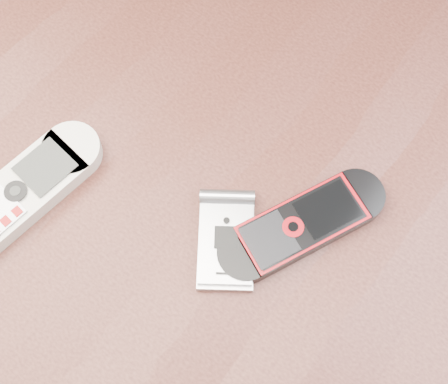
{
  "coord_description": "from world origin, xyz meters",
  "views": [
    {
      "loc": [
        0.14,
        -0.18,
        1.3
      ],
      "look_at": [
        0.01,
        0.0,
        0.76
      ],
      "focal_mm": 50.0,
      "sensor_mm": 36.0,
      "label": 1
    }
  ],
  "objects_px": {
    "motorola_razr": "(226,242)",
    "nokia_black_red": "(302,225)",
    "nokia_white": "(24,190)",
    "table": "(220,229)"
  },
  "relations": [
    {
      "from": "table",
      "to": "nokia_white",
      "type": "height_order",
      "value": "nokia_white"
    },
    {
      "from": "nokia_white",
      "to": "nokia_black_red",
      "type": "distance_m",
      "value": 0.26
    },
    {
      "from": "nokia_black_red",
      "to": "motorola_razr",
      "type": "relative_size",
      "value": 1.73
    },
    {
      "from": "motorola_razr",
      "to": "table",
      "type": "bearing_deg",
      "value": 97.91
    },
    {
      "from": "nokia_white",
      "to": "nokia_black_red",
      "type": "xyz_separation_m",
      "value": [
        0.23,
        0.13,
        -0.0
      ]
    },
    {
      "from": "motorola_razr",
      "to": "nokia_black_red",
      "type": "bearing_deg",
      "value": 15.09
    },
    {
      "from": "table",
      "to": "motorola_razr",
      "type": "xyz_separation_m",
      "value": [
        0.04,
        -0.04,
        0.11
      ]
    },
    {
      "from": "motorola_razr",
      "to": "nokia_white",
      "type": "bearing_deg",
      "value": 166.75
    },
    {
      "from": "nokia_white",
      "to": "nokia_black_red",
      "type": "height_order",
      "value": "nokia_white"
    },
    {
      "from": "nokia_white",
      "to": "table",
      "type": "bearing_deg",
      "value": 44.79
    }
  ]
}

